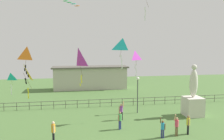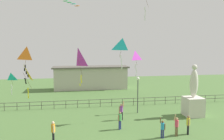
% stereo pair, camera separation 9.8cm
% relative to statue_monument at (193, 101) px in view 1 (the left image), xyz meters
% --- Properties ---
extents(statue_monument, '(1.88, 1.88, 5.62)m').
position_rel_statue_monument_xyz_m(statue_monument, '(0.00, 0.00, 0.00)').
color(statue_monument, beige).
rests_on(statue_monument, ground_plane).
extents(lamppost, '(0.36, 0.36, 4.12)m').
position_rel_statue_monument_xyz_m(lamppost, '(-5.66, 1.99, 1.36)').
color(lamppost, '#38383D').
rests_on(lamppost, ground_plane).
extents(person_0, '(0.45, 0.37, 1.76)m').
position_rel_statue_monument_xyz_m(person_0, '(-5.55, -5.31, -0.78)').
color(person_0, navy).
rests_on(person_0, ground_plane).
extents(person_2, '(0.32, 0.51, 1.75)m').
position_rel_statue_monument_xyz_m(person_2, '(-14.41, -4.79, -0.66)').
color(person_2, black).
rests_on(person_2, ground_plane).
extents(person_3, '(0.31, 0.48, 1.66)m').
position_rel_statue_monument_xyz_m(person_3, '(-3.06, -4.88, -0.71)').
color(person_3, black).
rests_on(person_3, ground_plane).
extents(person_4, '(0.40, 0.37, 1.66)m').
position_rel_statue_monument_xyz_m(person_4, '(-8.65, -2.77, -0.71)').
color(person_4, navy).
rests_on(person_4, ground_plane).
extents(person_5, '(0.51, 0.35, 1.98)m').
position_rel_statue_monument_xyz_m(person_5, '(-7.98, -0.15, -0.67)').
color(person_5, black).
rests_on(person_5, ground_plane).
extents(person_6, '(0.52, 0.32, 1.92)m').
position_rel_statue_monument_xyz_m(person_6, '(-4.22, -5.10, -0.70)').
color(person_6, brown).
rests_on(person_6, ground_plane).
extents(kite_0, '(0.99, 0.85, 2.51)m').
position_rel_statue_monument_xyz_m(kite_0, '(-15.77, -6.79, 5.40)').
color(kite_0, orange).
extents(kite_1, '(0.98, 1.05, 2.94)m').
position_rel_statue_monument_xyz_m(kite_1, '(-12.37, -5.18, 4.98)').
color(kite_1, '#B22DB2').
extents(kite_2, '(1.05, 1.17, 2.37)m').
position_rel_statue_monument_xyz_m(kite_2, '(-8.98, -5.39, 6.01)').
color(kite_2, '#19B2B2').
extents(kite_4, '(1.06, 0.80, 2.66)m').
position_rel_statue_monument_xyz_m(kite_4, '(-6.60, -0.11, 4.86)').
color(kite_4, '#B22DB2').
extents(kite_6, '(1.03, 1.11, 2.77)m').
position_rel_statue_monument_xyz_m(kite_6, '(-16.57, -4.37, 3.89)').
color(kite_6, yellow).
extents(kite_7, '(0.80, 0.71, 2.26)m').
position_rel_statue_monument_xyz_m(kite_7, '(-19.00, 1.55, 2.68)').
color(kite_7, '#19B2B2').
extents(waterfront_railing, '(36.01, 0.06, 0.95)m').
position_rel_statue_monument_xyz_m(waterfront_railing, '(-10.27, 5.28, -1.04)').
color(waterfront_railing, '#4C4742').
rests_on(waterfront_railing, ground_plane).
extents(pavilion_building, '(12.99, 3.65, 3.94)m').
position_rel_statue_monument_xyz_m(pavilion_building, '(-9.86, 17.28, 0.34)').
color(pavilion_building, '#B7B2A3').
rests_on(pavilion_building, ground_plane).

